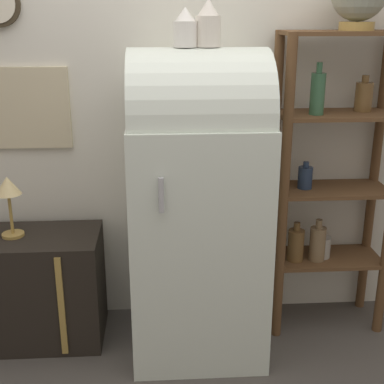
{
  "coord_description": "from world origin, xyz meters",
  "views": [
    {
      "loc": [
        -0.18,
        -2.22,
        1.65
      ],
      "look_at": [
        -0.03,
        0.22,
        0.83
      ],
      "focal_mm": 50.0,
      "sensor_mm": 36.0,
      "label": 1
    }
  ],
  "objects_px": {
    "desk_lamp": "(8,192)",
    "vase_left": "(185,29)",
    "refrigerator": "(197,200)",
    "suitcase_trunk": "(26,288)",
    "vase_center": "(208,25)"
  },
  "relations": [
    {
      "from": "vase_center",
      "to": "desk_lamp",
      "type": "xyz_separation_m",
      "value": [
        -0.97,
        0.08,
        -0.78
      ]
    },
    {
      "from": "refrigerator",
      "to": "suitcase_trunk",
      "type": "height_order",
      "value": "refrigerator"
    },
    {
      "from": "suitcase_trunk",
      "to": "desk_lamp",
      "type": "distance_m",
      "value": 0.53
    },
    {
      "from": "vase_left",
      "to": "vase_center",
      "type": "height_order",
      "value": "vase_center"
    },
    {
      "from": "refrigerator",
      "to": "suitcase_trunk",
      "type": "bearing_deg",
      "value": 174.54
    },
    {
      "from": "suitcase_trunk",
      "to": "desk_lamp",
      "type": "height_order",
      "value": "desk_lamp"
    },
    {
      "from": "vase_left",
      "to": "vase_center",
      "type": "bearing_deg",
      "value": 6.2
    },
    {
      "from": "vase_center",
      "to": "desk_lamp",
      "type": "bearing_deg",
      "value": 175.39
    },
    {
      "from": "suitcase_trunk",
      "to": "vase_left",
      "type": "relative_size",
      "value": 4.6
    },
    {
      "from": "suitcase_trunk",
      "to": "vase_center",
      "type": "height_order",
      "value": "vase_center"
    },
    {
      "from": "refrigerator",
      "to": "vase_left",
      "type": "xyz_separation_m",
      "value": [
        -0.06,
        -0.0,
        0.8
      ]
    },
    {
      "from": "desk_lamp",
      "to": "vase_left",
      "type": "bearing_deg",
      "value": -5.88
    },
    {
      "from": "vase_left",
      "to": "desk_lamp",
      "type": "distance_m",
      "value": 1.16
    },
    {
      "from": "refrigerator",
      "to": "suitcase_trunk",
      "type": "distance_m",
      "value": 1.02
    },
    {
      "from": "desk_lamp",
      "to": "suitcase_trunk",
      "type": "bearing_deg",
      "value": -4.18
    }
  ]
}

